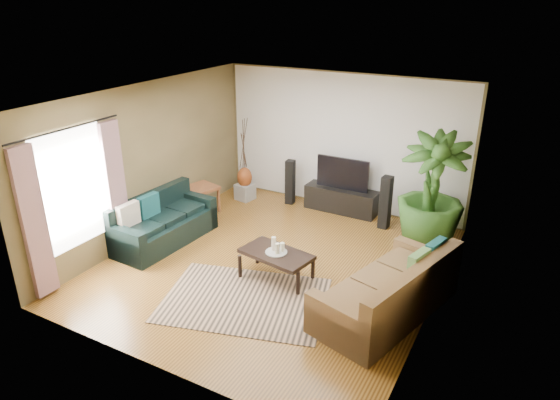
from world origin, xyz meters
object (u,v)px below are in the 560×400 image
Objects in this scene: speaker_right at (386,202)px; potted_plant at (431,192)px; television at (343,173)px; speaker_left at (290,182)px; vase at (245,177)px; side_table at (202,200)px; sofa_left at (164,220)px; tv_stand at (341,200)px; coffee_table at (276,265)px; pedestal at (245,192)px; sofa_right at (387,285)px.

potted_plant is (0.85, -0.32, 0.49)m from speaker_right.
television is 1.14m from speaker_left.
side_table is at bearing -108.12° from vase.
sofa_left is 1.32× the size of tv_stand.
coffee_table is at bearing -29.99° from side_table.
potted_plant is 3.95m from pedestal.
tv_stand is 1.36× the size of television.
television reaches higher than vase.
tv_stand is (-1.83, 2.91, -0.18)m from sofa_right.
side_table reaches higher than tv_stand.
sofa_right is at bearing 8.09° from coffee_table.
coffee_table is at bearing -89.52° from sofa_left.
sofa_right is at bearing -57.84° from television.
vase is at bearing 71.88° from side_table.
television is 2.47× the size of vase.
speaker_right is at bearing 80.73° from coffee_table.
tv_stand is 2.52× the size of side_table.
sofa_right is at bearing -33.17° from pedestal.
tv_stand is 1.08m from speaker_right.
sofa_left reaches higher than coffee_table.
coffee_table is 1.87× the size of side_table.
speaker_right is at bearing -146.44° from sofa_right.
potted_plant is at bearing 61.89° from coffee_table.
speaker_left is 3.02m from potted_plant.
coffee_table reaches higher than pedestal.
tv_stand is at bearing 11.12° from pedestal.
television is 2.80m from side_table.
speaker_left reaches higher than pedestal.
side_table is at bearing 10.49° from sofa_left.
speaker_right is at bearing 159.30° from potted_plant.
speaker_left reaches higher than coffee_table.
potted_plant is (1.84, -0.65, 0.20)m from television.
speaker_left reaches higher than vase.
side_table is at bearing -157.89° from speaker_right.
coffee_table is 3.19× the size of pedestal.
side_table is (-0.16, 1.29, -0.14)m from sofa_left.
vase is (-3.01, -0.07, -0.01)m from speaker_right.
sofa_left is 4.42× the size of vase.
potted_plant reaches higher than television.
tv_stand is at bearing -132.27° from sofa_right.
sofa_left is 1.90× the size of speaker_right.
pedestal is at bearing -167.99° from tv_stand.
speaker_right is at bearing 18.28° from side_table.
speaker_right is (0.99, -0.33, 0.26)m from tv_stand.
vase is at bearing 176.30° from potted_plant.
coffee_table is (2.30, -0.12, -0.21)m from sofa_left.
tv_stand is 1.44× the size of speaker_right.
speaker_left is 1.83m from side_table.
coffee_table is at bearing -49.21° from vase.
coffee_table is 2.83m from side_table.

